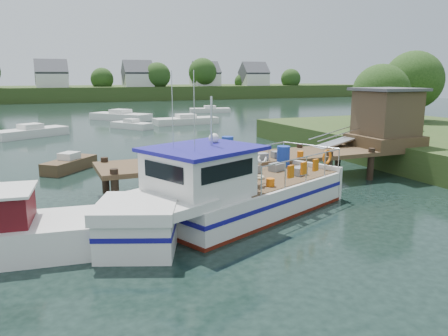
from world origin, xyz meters
name	(u,v)px	position (x,y,z in m)	size (l,w,h in m)	color
ground_plane	(231,187)	(0.00, 0.00, 0.00)	(160.00, 160.00, 0.00)	black
far_shore	(77,90)	(0.01, 82.37, 2.10)	(140.00, 42.55, 9.22)	#31451C
dock	(347,133)	(6.51, 0.01, 2.24)	(16.60, 3.00, 4.78)	#4F3B25
lobster_boat	(227,195)	(-2.08, -4.31, 0.96)	(10.57, 6.58, 5.27)	silver
moored_rowboat	(70,164)	(-6.64, 6.87, 0.37)	(3.16, 3.36, 1.00)	#4F3B25
moored_far	(210,110)	(14.58, 40.44, 0.36)	(5.96, 3.21, 0.96)	silver
moored_a	(31,132)	(-8.72, 22.40, 0.42)	(6.29, 4.89, 1.12)	silver
moored_b	(132,125)	(0.36, 25.07, 0.36)	(3.75, 4.48, 0.98)	silver
moored_c	(186,120)	(6.58, 26.98, 0.40)	(6.98, 2.69, 1.08)	silver
moored_d	(121,116)	(0.89, 34.19, 0.47)	(6.72, 7.28, 1.26)	silver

